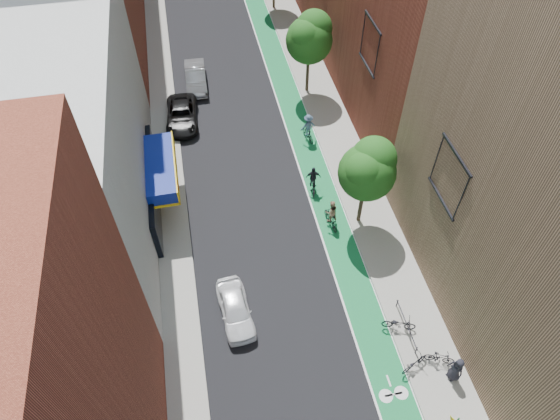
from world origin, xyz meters
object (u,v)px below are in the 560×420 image
parked_car_black (182,115)px  cyclist_lane_near (331,216)px  parked_car_white (235,309)px  pedestrian (456,369)px  parked_car_silver (196,77)px  cyclist_lane_mid (313,182)px  cyclist_lane_far (308,128)px

parked_car_black → cyclist_lane_near: bearing=-51.0°
parked_car_white → pedestrian: (10.13, -5.64, 0.34)m
parked_car_silver → cyclist_lane_mid: (6.55, -13.42, -0.02)m
parked_car_black → parked_car_silver: parked_car_silver is taller
parked_car_silver → cyclist_lane_mid: cyclist_lane_mid is taller
pedestrian → cyclist_lane_mid: bearing=179.9°
parked_car_silver → cyclist_lane_far: cyclist_lane_far is taller
cyclist_lane_mid → cyclist_lane_far: (0.87, 5.11, 0.25)m
cyclist_lane_mid → parked_car_silver: bearing=-52.9°
parked_car_white → cyclist_lane_far: bearing=56.9°
parked_car_white → pedestrian: bearing=-33.7°
parked_car_white → cyclist_lane_far: 15.29m
parked_car_black → cyclist_lane_mid: (8.03, -8.88, 0.06)m
pedestrian → parked_car_white: bearing=-134.1°
parked_car_white → cyclist_lane_mid: cyclist_lane_mid is taller
parked_car_black → cyclist_lane_mid: size_ratio=2.46×
parked_car_white → cyclist_lane_mid: size_ratio=2.00×
parked_car_white → cyclist_lane_far: cyclist_lane_far is taller
cyclist_lane_mid → parked_car_black: bearing=-36.8°
cyclist_lane_near → cyclist_lane_far: cyclist_lane_far is taller
cyclist_lane_far → cyclist_lane_mid: bearing=65.6°
parked_car_silver → cyclist_lane_near: bearing=-65.3°
pedestrian → cyclist_lane_near: bearing=-177.8°
parked_car_silver → cyclist_lane_far: bearing=-46.3°
parked_car_black → parked_car_silver: (1.48, 4.54, 0.08)m
parked_car_silver → cyclist_lane_near: cyclist_lane_near is taller
parked_car_black → parked_car_silver: bearing=76.0°
cyclist_lane_mid → cyclist_lane_far: size_ratio=0.93×
parked_car_silver → pedestrian: size_ratio=2.65×
cyclist_lane_near → parked_car_white: bearing=28.2°
parked_car_white → parked_car_silver: 21.76m
parked_car_black → cyclist_lane_mid: cyclist_lane_mid is taller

